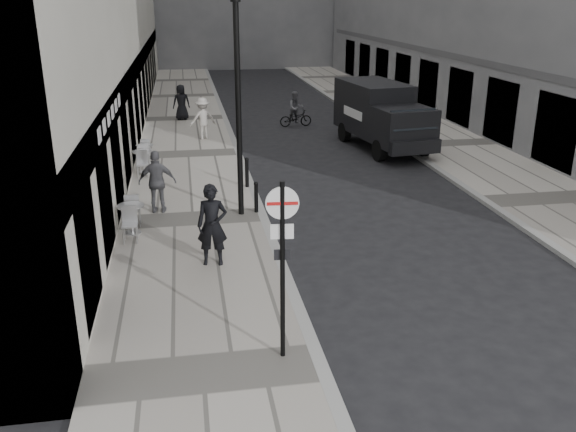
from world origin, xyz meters
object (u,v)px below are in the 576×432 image
(panel_van, at_px, (381,113))
(walking_man, at_px, (212,225))
(sign_post, at_px, (282,248))
(lamppost, at_px, (238,95))
(cyclist, at_px, (296,113))

(panel_van, bearing_deg, walking_man, -132.20)
(sign_post, bearing_deg, panel_van, 71.52)
(walking_man, relative_size, panel_van, 0.33)
(sign_post, height_order, lamppost, lamppost)
(walking_man, height_order, panel_van, panel_van)
(panel_van, bearing_deg, sign_post, -121.16)
(walking_man, bearing_deg, lamppost, 81.04)
(sign_post, bearing_deg, lamppost, 95.07)
(sign_post, distance_m, panel_van, 16.47)
(sign_post, bearing_deg, walking_man, 108.38)
(panel_van, height_order, cyclist, panel_van)
(lamppost, xyz_separation_m, cyclist, (3.91, 12.62, -2.87))
(walking_man, bearing_deg, cyclist, 80.21)
(sign_post, distance_m, cyclist, 20.55)
(lamppost, bearing_deg, walking_man, -106.18)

